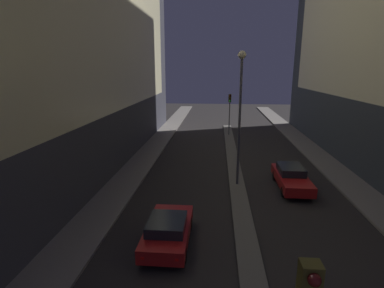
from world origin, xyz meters
TOP-DOWN VIEW (x-y plane):
  - median_strip at (0.00, 20.17)m, footprint 1.02×38.35m
  - traffic_light_mid at (0.00, 33.22)m, footprint 0.32×0.42m
  - street_lamp at (0.00, 17.74)m, footprint 0.50×0.50m
  - car_left_lane at (-3.52, 10.48)m, footprint 1.89×4.14m
  - car_right_lane at (3.52, 17.70)m, footprint 1.81×4.74m

SIDE VIEW (x-z plane):
  - median_strip at x=0.00m, z-range 0.00..0.14m
  - car_left_lane at x=-3.52m, z-range 0.03..1.40m
  - car_right_lane at x=3.52m, z-range 0.02..1.45m
  - traffic_light_mid at x=0.00m, z-range 1.24..5.95m
  - street_lamp at x=0.00m, z-range 1.52..10.12m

